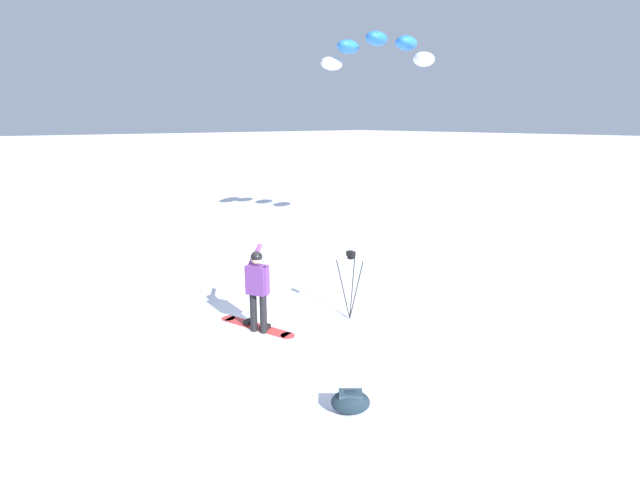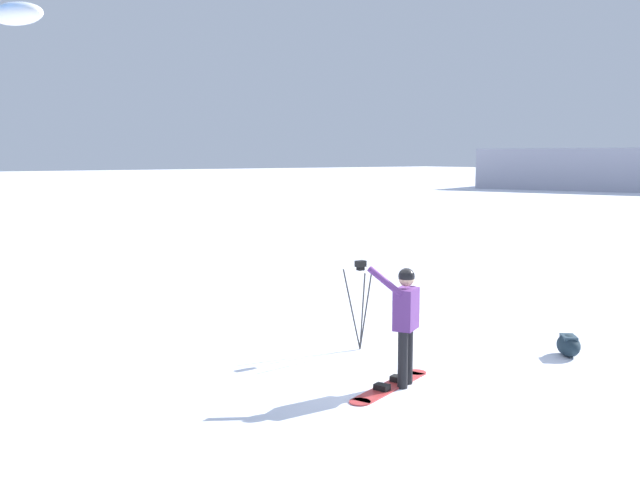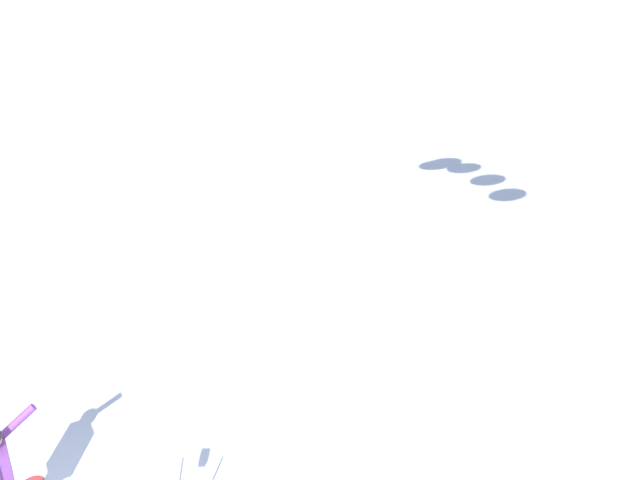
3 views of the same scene
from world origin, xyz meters
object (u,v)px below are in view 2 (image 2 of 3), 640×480
Objects in this scene: snowboarder at (405,315)px; gear_bag_large at (568,345)px; camera_tripod at (360,287)px; snowboard at (390,385)px.

snowboarder is 3.27m from gear_bag_large.
gear_bag_large is at bearing 81.36° from snowboarder.
camera_tripod reaches higher than gear_bag_large.
gear_bag_large is (0.47, 3.13, -0.83)m from snowboarder.
snowboard is (-0.07, -0.20, -0.98)m from snowboarder.
gear_bag_large is 3.45m from camera_tripod.
snowboarder is 0.96× the size of snowboard.
snowboard is at bearing -99.32° from gear_bag_large.
gear_bag_large is at bearing 80.68° from snowboard.
camera_tripod is (-2.29, -2.42, 0.87)m from gear_bag_large.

